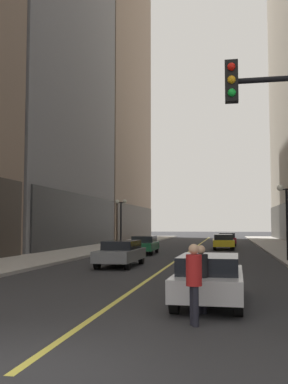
% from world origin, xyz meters
% --- Properties ---
extents(ground_plane, '(200.00, 200.00, 0.00)m').
position_xyz_m(ground_plane, '(0.00, 35.00, 0.00)').
color(ground_plane, '#2D2D30').
extents(sidewalk_left, '(4.50, 78.00, 0.15)m').
position_xyz_m(sidewalk_left, '(-8.25, 35.00, 0.07)').
color(sidewalk_left, '#ADA8A0').
rests_on(sidewalk_left, ground).
extents(sidewalk_right, '(4.50, 78.00, 0.15)m').
position_xyz_m(sidewalk_right, '(8.25, 35.00, 0.07)').
color(sidewalk_right, '#ADA8A0').
rests_on(sidewalk_right, ground).
extents(lane_centre_stripe, '(0.16, 70.00, 0.01)m').
position_xyz_m(lane_centre_stripe, '(0.00, 35.00, 0.00)').
color(lane_centre_stripe, '#E5D64C').
rests_on(lane_centre_stripe, ground).
extents(building_left_far, '(13.47, 26.00, 66.99)m').
position_xyz_m(building_left_far, '(-17.14, 60.00, 33.41)').
color(building_left_far, gray).
rests_on(building_left_far, ground).
extents(car_silver, '(1.84, 4.38, 1.32)m').
position_xyz_m(car_silver, '(2.57, 6.29, 0.72)').
color(car_silver, '#B7B7BC').
rests_on(car_silver, ground).
extents(car_grey, '(1.81, 4.62, 1.32)m').
position_xyz_m(car_grey, '(-2.36, 16.49, 0.72)').
color(car_grey, slate).
rests_on(car_grey, ground).
extents(car_green, '(1.89, 4.83, 1.32)m').
position_xyz_m(car_green, '(-2.98, 26.31, 0.72)').
color(car_green, '#196038').
rests_on(car_green, ground).
extents(car_yellow, '(1.91, 4.57, 1.32)m').
position_xyz_m(car_yellow, '(2.68, 33.32, 0.72)').
color(car_yellow, yellow).
rests_on(car_yellow, ground).
extents(car_maroon, '(1.90, 4.39, 1.32)m').
position_xyz_m(car_maroon, '(2.96, 40.42, 0.72)').
color(car_maroon, maroon).
rests_on(car_maroon, ground).
extents(pedestrian_in_black_coat, '(0.48, 0.48, 1.65)m').
position_xyz_m(pedestrian_in_black_coat, '(2.43, 4.91, 0.96)').
color(pedestrian_in_black_coat, black).
rests_on(pedestrian_in_black_coat, ground).
extents(pedestrian_in_red_jacket, '(0.45, 0.45, 1.73)m').
position_xyz_m(pedestrian_in_red_jacket, '(2.35, 3.64, 1.01)').
color(pedestrian_in_red_jacket, black).
rests_on(pedestrian_in_red_jacket, ground).
extents(street_lamp_left_far, '(1.06, 0.36, 4.43)m').
position_xyz_m(street_lamp_left_far, '(-6.40, 33.10, 3.26)').
color(street_lamp_left_far, black).
rests_on(street_lamp_left_far, ground).
extents(street_lamp_right_mid, '(1.06, 0.36, 4.43)m').
position_xyz_m(street_lamp_right_mid, '(6.40, 20.27, 3.26)').
color(street_lamp_right_mid, black).
rests_on(street_lamp_right_mid, ground).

